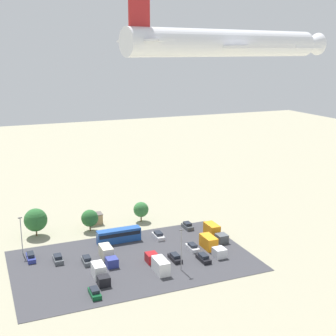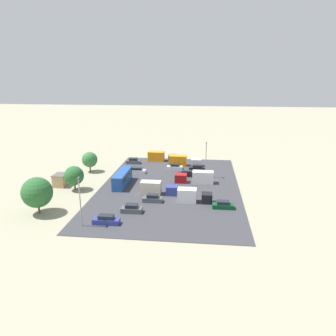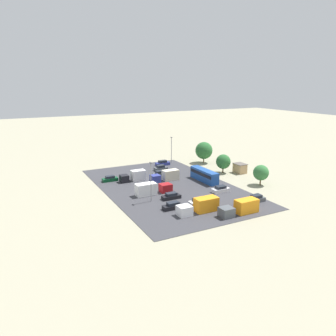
{
  "view_description": "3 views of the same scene",
  "coord_description": "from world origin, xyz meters",
  "px_view_note": "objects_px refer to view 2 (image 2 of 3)",
  "views": [
    {
      "loc": [
        29.79,
        102.95,
        45.36
      ],
      "look_at": [
        -0.78,
        29.79,
        25.42
      ],
      "focal_mm": 50.0,
      "sensor_mm": 36.0,
      "label": 1
    },
    {
      "loc": [
        72.43,
        19.28,
        25.7
      ],
      "look_at": [
        2.89,
        11.56,
        5.44
      ],
      "focal_mm": 35.0,
      "sensor_mm": 36.0,
      "label": 2
    },
    {
      "loc": [
        -72.49,
        49.24,
        26.6
      ],
      "look_at": [
        -4.31,
        13.74,
        6.39
      ],
      "focal_mm": 35.0,
      "sensor_mm": 36.0,
      "label": 3
    }
  ],
  "objects_px": {
    "parked_car_2": "(133,161)",
    "parked_truck_1": "(183,161)",
    "parked_car_0": "(153,199)",
    "parked_car_1": "(175,167)",
    "parked_car_5": "(132,209)",
    "parked_car_8": "(137,171)",
    "parked_car_6": "(187,174)",
    "parked_truck_2": "(197,177)",
    "parked_truck_0": "(161,157)",
    "parked_car_3": "(106,220)",
    "parked_truck_4": "(157,188)",
    "shed_building": "(61,180)",
    "parked_truck_3": "(193,196)",
    "parked_car_4": "(197,168)",
    "parked_car_7": "(223,205)",
    "bus": "(122,178)"
  },
  "relations": [
    {
      "from": "parked_truck_1",
      "to": "parked_truck_2",
      "type": "height_order",
      "value": "parked_truck_1"
    },
    {
      "from": "parked_car_2",
      "to": "parked_truck_0",
      "type": "bearing_deg",
      "value": 116.62
    },
    {
      "from": "bus",
      "to": "parked_car_3",
      "type": "bearing_deg",
      "value": -83.82
    },
    {
      "from": "parked_car_7",
      "to": "parked_car_5",
      "type": "bearing_deg",
      "value": 102.5
    },
    {
      "from": "parked_car_5",
      "to": "bus",
      "type": "bearing_deg",
      "value": -160.13
    },
    {
      "from": "parked_truck_0",
      "to": "parked_car_2",
      "type": "bearing_deg",
      "value": -63.38
    },
    {
      "from": "parked_car_6",
      "to": "parked_car_8",
      "type": "distance_m",
      "value": 13.35
    },
    {
      "from": "parked_car_1",
      "to": "parked_truck_2",
      "type": "height_order",
      "value": "parked_truck_2"
    },
    {
      "from": "parked_car_5",
      "to": "parked_car_6",
      "type": "bearing_deg",
      "value": 159.24
    },
    {
      "from": "parked_car_1",
      "to": "parked_car_2",
      "type": "relative_size",
      "value": 1.04
    },
    {
      "from": "parked_car_4",
      "to": "parked_truck_4",
      "type": "distance_m",
      "value": 21.28
    },
    {
      "from": "parked_car_7",
      "to": "parked_car_8",
      "type": "height_order",
      "value": "parked_car_8"
    },
    {
      "from": "shed_building",
      "to": "parked_car_3",
      "type": "height_order",
      "value": "shed_building"
    },
    {
      "from": "parked_car_4",
      "to": "parked_car_0",
      "type": "bearing_deg",
      "value": 160.29
    },
    {
      "from": "parked_car_2",
      "to": "parked_truck_1",
      "type": "bearing_deg",
      "value": 87.28
    },
    {
      "from": "parked_car_0",
      "to": "parked_truck_1",
      "type": "height_order",
      "value": "parked_truck_1"
    },
    {
      "from": "parked_car_5",
      "to": "parked_car_0",
      "type": "bearing_deg",
      "value": 151.11
    },
    {
      "from": "parked_car_2",
      "to": "parked_car_6",
      "type": "xyz_separation_m",
      "value": [
        10.66,
        16.36,
        -0.07
      ]
    },
    {
      "from": "parked_car_6",
      "to": "parked_truck_0",
      "type": "height_order",
      "value": "parked_truck_0"
    },
    {
      "from": "parked_car_8",
      "to": "parked_car_6",
      "type": "bearing_deg",
      "value": 84.71
    },
    {
      "from": "parked_truck_3",
      "to": "parked_car_6",
      "type": "bearing_deg",
      "value": -172.82
    },
    {
      "from": "parked_car_2",
      "to": "parked_car_5",
      "type": "relative_size",
      "value": 1.02
    },
    {
      "from": "parked_truck_1",
      "to": "parked_truck_4",
      "type": "height_order",
      "value": "parked_truck_1"
    },
    {
      "from": "parked_truck_0",
      "to": "parked_truck_2",
      "type": "relative_size",
      "value": 0.97
    },
    {
      "from": "parked_car_5",
      "to": "parked_truck_2",
      "type": "xyz_separation_m",
      "value": [
        -19.08,
        11.87,
        0.65
      ]
    },
    {
      "from": "parked_car_0",
      "to": "parked_car_1",
      "type": "height_order",
      "value": "parked_car_0"
    },
    {
      "from": "parked_car_3",
      "to": "parked_car_5",
      "type": "relative_size",
      "value": 1.18
    },
    {
      "from": "parked_car_5",
      "to": "parked_car_8",
      "type": "bearing_deg",
      "value": -170.78
    },
    {
      "from": "parked_car_4",
      "to": "parked_truck_3",
      "type": "height_order",
      "value": "parked_truck_3"
    },
    {
      "from": "parked_car_0",
      "to": "parked_truck_3",
      "type": "xyz_separation_m",
      "value": [
        -0.83,
        8.23,
        0.62
      ]
    },
    {
      "from": "parked_car_2",
      "to": "parked_car_4",
      "type": "distance_m",
      "value": 19.64
    },
    {
      "from": "parked_car_8",
      "to": "parked_truck_0",
      "type": "xyz_separation_m",
      "value": [
        -13.31,
        4.67,
        0.65
      ]
    },
    {
      "from": "parked_truck_0",
      "to": "parked_car_8",
      "type": "bearing_deg",
      "value": -19.33
    },
    {
      "from": "parked_car_0",
      "to": "parked_truck_4",
      "type": "xyz_separation_m",
      "value": [
        -4.67,
        0.22,
        0.61
      ]
    },
    {
      "from": "parked_car_7",
      "to": "parked_truck_4",
      "type": "distance_m",
      "value": 15.58
    },
    {
      "from": "parked_truck_0",
      "to": "parked_truck_3",
      "type": "height_order",
      "value": "parked_truck_0"
    },
    {
      "from": "parked_car_3",
      "to": "parked_car_6",
      "type": "distance_m",
      "value": 32.14
    },
    {
      "from": "bus",
      "to": "parked_car_3",
      "type": "relative_size",
      "value": 2.26
    },
    {
      "from": "parked_car_1",
      "to": "parked_car_8",
      "type": "bearing_deg",
      "value": 116.32
    },
    {
      "from": "parked_truck_1",
      "to": "parked_truck_3",
      "type": "xyz_separation_m",
      "value": [
        27.6,
        3.8,
        -0.06
      ]
    },
    {
      "from": "parked_truck_0",
      "to": "parked_car_3",
      "type": "bearing_deg",
      "value": -5.09
    },
    {
      "from": "shed_building",
      "to": "parked_car_6",
      "type": "bearing_deg",
      "value": 110.18
    },
    {
      "from": "parked_car_6",
      "to": "parked_car_4",
      "type": "bearing_deg",
      "value": 155.14
    },
    {
      "from": "parked_truck_3",
      "to": "parked_truck_4",
      "type": "relative_size",
      "value": 0.87
    },
    {
      "from": "shed_building",
      "to": "parked_truck_3",
      "type": "xyz_separation_m",
      "value": [
        6.9,
        31.46,
        -0.06
      ]
    },
    {
      "from": "parked_car_8",
      "to": "parked_truck_3",
      "type": "bearing_deg",
      "value": 39.42
    },
    {
      "from": "parked_car_6",
      "to": "parked_truck_1",
      "type": "distance_m",
      "value": 10.11
    },
    {
      "from": "parked_car_7",
      "to": "parked_car_0",
      "type": "bearing_deg",
      "value": 82.73
    },
    {
      "from": "parked_car_0",
      "to": "parked_truck_0",
      "type": "xyz_separation_m",
      "value": [
        -33.01,
        -2.61,
        0.63
      ]
    },
    {
      "from": "parked_car_1",
      "to": "parked_car_6",
      "type": "xyz_separation_m",
      "value": [
        6.02,
        3.61,
        -0.0
      ]
    }
  ]
}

